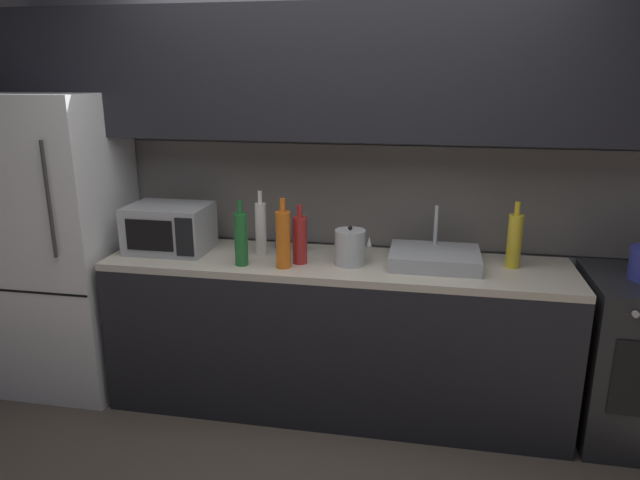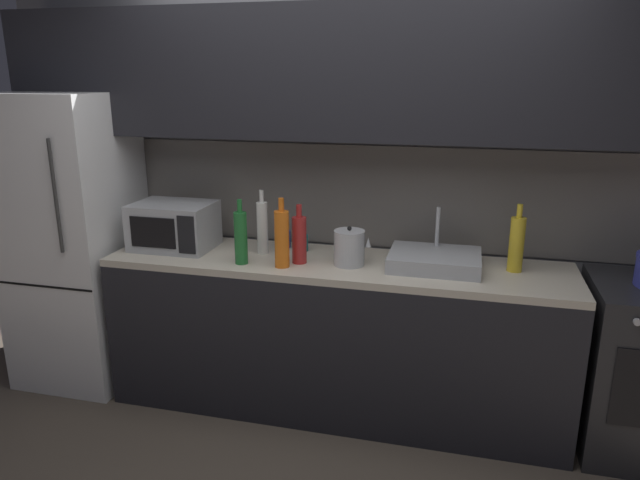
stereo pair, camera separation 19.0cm
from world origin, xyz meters
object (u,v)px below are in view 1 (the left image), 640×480
(wine_bottle_white, at_px, (261,228))
(mug_blue, at_px, (281,240))
(mug_teal, at_px, (300,243))
(wine_bottle_yellow, at_px, (514,240))
(wine_bottle_red, at_px, (300,239))
(refrigerator, at_px, (65,245))
(oven_range, at_px, (639,360))
(wine_bottle_green, at_px, (241,238))
(kettle, at_px, (350,247))
(wine_bottle_orange, at_px, (283,239))
(microwave, at_px, (169,228))

(wine_bottle_white, distance_m, mug_blue, 0.20)
(mug_teal, bearing_deg, mug_blue, 159.93)
(wine_bottle_yellow, height_order, wine_bottle_red, wine_bottle_yellow)
(refrigerator, xyz_separation_m, oven_range, (3.28, -0.00, -0.45))
(wine_bottle_red, xyz_separation_m, mug_teal, (-0.05, 0.21, -0.09))
(wine_bottle_green, xyz_separation_m, mug_teal, (0.25, 0.31, -0.10))
(oven_range, height_order, kettle, kettle)
(wine_bottle_orange, bearing_deg, mug_blue, 106.14)
(wine_bottle_yellow, bearing_deg, kettle, -172.51)
(microwave, distance_m, mug_blue, 0.65)
(refrigerator, distance_m, wine_bottle_yellow, 2.62)
(refrigerator, relative_size, oven_range, 2.00)
(refrigerator, xyz_separation_m, wine_bottle_white, (1.23, 0.04, 0.16))
(wine_bottle_red, bearing_deg, mug_teal, 103.23)
(wine_bottle_red, relative_size, wine_bottle_orange, 0.87)
(mug_blue, relative_size, mug_teal, 1.06)
(mug_teal, bearing_deg, oven_range, -4.41)
(oven_range, distance_m, microwave, 2.67)
(oven_range, bearing_deg, mug_blue, 174.60)
(mug_teal, bearing_deg, kettle, -29.60)
(wine_bottle_red, distance_m, mug_teal, 0.24)
(microwave, relative_size, mug_blue, 4.49)
(refrigerator, distance_m, microwave, 0.69)
(wine_bottle_red, bearing_deg, refrigerator, 177.18)
(wine_bottle_yellow, height_order, mug_blue, wine_bottle_yellow)
(wine_bottle_yellow, xyz_separation_m, mug_teal, (-1.18, 0.07, -0.10))
(oven_range, bearing_deg, wine_bottle_white, 178.92)
(wine_bottle_orange, distance_m, mug_teal, 0.32)
(wine_bottle_yellow, relative_size, mug_blue, 3.49)
(refrigerator, distance_m, wine_bottle_red, 1.48)
(oven_range, bearing_deg, wine_bottle_green, -175.61)
(refrigerator, bearing_deg, oven_range, -0.02)
(kettle, height_order, wine_bottle_green, wine_bottle_green)
(refrigerator, distance_m, wine_bottle_white, 1.24)
(refrigerator, xyz_separation_m, wine_bottle_green, (1.17, -0.16, 0.15))
(wine_bottle_green, bearing_deg, refrigerator, 172.08)
(kettle, relative_size, wine_bottle_red, 0.66)
(wine_bottle_red, xyz_separation_m, mug_blue, (-0.17, 0.26, -0.08))
(wine_bottle_green, relative_size, mug_blue, 3.48)
(wine_bottle_white, bearing_deg, wine_bottle_red, -23.76)
(refrigerator, xyz_separation_m, wine_bottle_red, (1.48, -0.07, 0.14))
(wine_bottle_green, bearing_deg, oven_range, 4.39)
(kettle, relative_size, wine_bottle_yellow, 0.60)
(mug_teal, bearing_deg, wine_bottle_orange, -93.63)
(mug_blue, bearing_deg, oven_range, -5.40)
(kettle, bearing_deg, microwave, 176.81)
(wine_bottle_red, distance_m, wine_bottle_orange, 0.12)
(microwave, bearing_deg, wine_bottle_orange, -13.96)
(kettle, bearing_deg, wine_bottle_yellow, 7.49)
(oven_range, xyz_separation_m, mug_teal, (-1.86, 0.14, 0.50))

